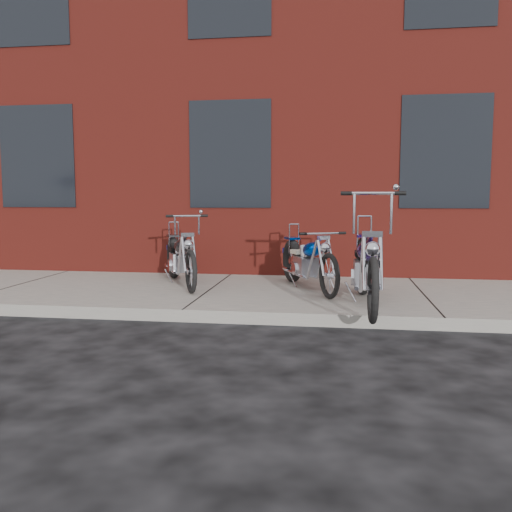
# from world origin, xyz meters

# --- Properties ---
(ground) EXTENTS (120.00, 120.00, 0.00)m
(ground) POSITION_xyz_m (0.00, 0.00, 0.00)
(ground) COLOR black
(ground) RESTS_ON ground
(sidewalk) EXTENTS (22.00, 3.00, 0.15)m
(sidewalk) POSITION_xyz_m (0.00, 1.50, 0.07)
(sidewalk) COLOR slate
(sidewalk) RESTS_ON ground
(building_brick) EXTENTS (22.00, 10.00, 8.00)m
(building_brick) POSITION_xyz_m (0.00, 8.00, 4.00)
(building_brick) COLOR maroon
(building_brick) RESTS_ON ground
(chopper_purple) EXTENTS (0.60, 2.48, 1.39)m
(chopper_purple) POSITION_xyz_m (2.18, 0.55, 0.60)
(chopper_purple) COLOR black
(chopper_purple) RESTS_ON sidewalk
(chopper_blue) EXTENTS (0.94, 1.97, 0.92)m
(chopper_blue) POSITION_xyz_m (1.39, 1.68, 0.53)
(chopper_blue) COLOR black
(chopper_blue) RESTS_ON sidewalk
(chopper_third) EXTENTS (1.03, 1.96, 1.08)m
(chopper_third) POSITION_xyz_m (-0.54, 1.82, 0.54)
(chopper_third) COLOR black
(chopper_third) RESTS_ON sidewalk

